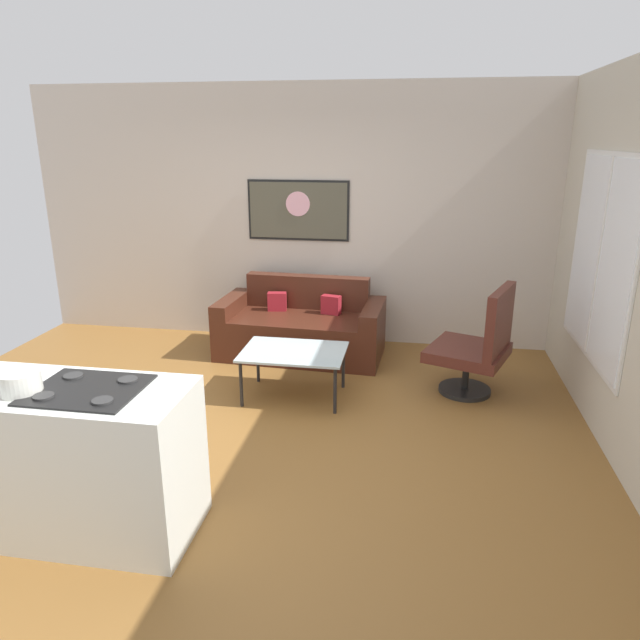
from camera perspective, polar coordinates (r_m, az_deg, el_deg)
ground at (r=4.67m, az=-6.08°, el=-11.59°), size 6.40×6.40×0.04m
back_wall at (r=6.50m, az=-0.73°, el=10.10°), size 6.40×0.05×2.80m
right_wall at (r=4.54m, az=28.41°, el=4.72°), size 0.05×6.40×2.80m
couch at (r=6.20m, az=-1.83°, el=-0.89°), size 1.76×0.92×0.80m
coffee_table at (r=5.15m, az=-2.59°, el=-3.40°), size 0.91×0.65×0.44m
armchair at (r=5.35m, az=15.31°, el=-2.44°), size 0.84×0.86×1.01m
kitchen_counter at (r=3.84m, az=-25.17°, el=-12.11°), size 1.73×0.63×0.93m
mixing_bowl at (r=3.58m, az=-27.37°, el=-5.50°), size 0.22×0.22×0.12m
wall_painting at (r=6.47m, az=-2.16°, el=10.71°), size 1.13×0.03×0.65m
window at (r=5.11m, az=25.83°, el=5.40°), size 0.03×1.60×1.64m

